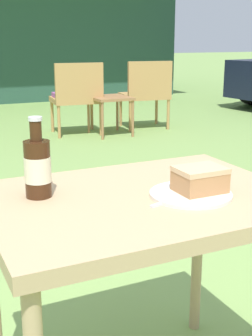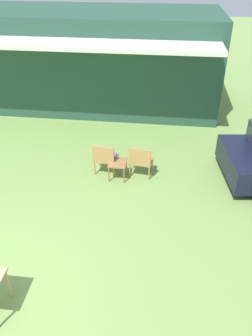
% 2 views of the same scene
% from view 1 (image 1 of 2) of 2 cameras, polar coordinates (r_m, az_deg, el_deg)
% --- Properties ---
extents(wicker_chair_cushioned, '(0.59, 0.52, 0.84)m').
position_cam_1_polar(wicker_chair_cushioned, '(5.50, -6.03, 8.92)').
color(wicker_chair_cushioned, '#B2844C').
rests_on(wicker_chair_cushioned, ground_plane).
extents(wicker_chair_plain, '(0.61, 0.54, 0.84)m').
position_cam_1_polar(wicker_chair_plain, '(5.84, 2.50, 9.43)').
color(wicker_chair_plain, '#B2844C').
rests_on(wicker_chair_plain, ground_plane).
extents(garden_side_table, '(0.43, 0.48, 0.45)m').
position_cam_1_polar(garden_side_table, '(5.47, -1.95, 8.09)').
color(garden_side_table, '#996B42').
rests_on(garden_side_table, ground_plane).
extents(patio_table, '(0.84, 0.62, 0.69)m').
position_cam_1_polar(patio_table, '(1.31, 1.89, -6.49)').
color(patio_table, tan).
rests_on(patio_table, ground_plane).
extents(cake_on_plate, '(0.22, 0.22, 0.08)m').
position_cam_1_polar(cake_on_plate, '(1.28, 8.59, -2.03)').
color(cake_on_plate, silver).
rests_on(cake_on_plate, patio_table).
extents(cola_bottle_near, '(0.07, 0.07, 0.22)m').
position_cam_1_polar(cola_bottle_near, '(1.26, -10.72, 0.13)').
color(cola_bottle_near, '#381E0F').
rests_on(cola_bottle_near, patio_table).
extents(fork, '(0.18, 0.06, 0.01)m').
position_cam_1_polar(fork, '(1.24, 6.22, -3.73)').
color(fork, silver).
rests_on(fork, patio_table).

